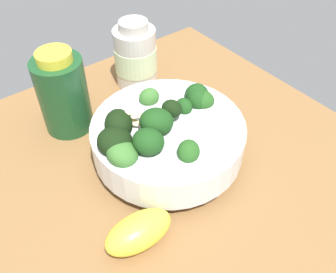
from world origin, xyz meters
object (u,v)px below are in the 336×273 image
Objects in this scene: bowl_of_broccoli at (166,135)px; bottle_tall at (63,93)px; bottle_short at (136,56)px; lemon_wedge at (139,232)px.

bottle_tall is at bearing 117.36° from bowl_of_broccoli.
bottle_tall reaches higher than bowl_of_broccoli.
bottle_short is at bearing 11.56° from bottle_tall.
lemon_wedge is at bearing -140.64° from bowl_of_broccoli.
bowl_of_broccoli is 1.64× the size of bottle_tall.
bottle_tall is 1.12× the size of bottle_short.
bottle_tall is (-7.65, 14.78, 1.83)cm from bowl_of_broccoli.
bottle_short is (7.14, 17.81, 0.96)cm from bowl_of_broccoli.
bowl_of_broccoli is at bearing 39.36° from lemon_wedge.
bottle_tall is (3.00, 23.52, 4.22)cm from lemon_wedge.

